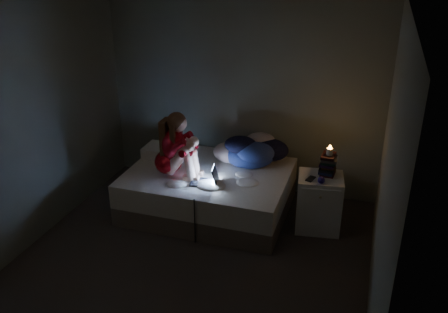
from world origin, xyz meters
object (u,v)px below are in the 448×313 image
at_px(bed, 209,191).
at_px(phone, 310,178).
at_px(woman, 167,144).
at_px(nightstand, 319,202).
at_px(laptop, 204,175).
at_px(candle, 330,153).

distance_m(bed, phone, 1.29).
xyz_separation_m(woman, nightstand, (1.76, 0.23, -0.60)).
distance_m(bed, nightstand, 1.34).
bearing_deg(nightstand, woman, 178.96).
bearing_deg(phone, bed, -159.13).
distance_m(bed, laptop, 0.49).
relative_size(nightstand, candle, 8.28).
relative_size(woman, nightstand, 1.21).
bearing_deg(nightstand, bed, 171.70).
relative_size(bed, candle, 23.99).
xyz_separation_m(laptop, phone, (1.17, 0.22, 0.03)).
bearing_deg(nightstand, candle, 48.67).
distance_m(laptop, phone, 1.20).
height_order(candle, phone, candle).
xyz_separation_m(laptop, candle, (1.35, 0.40, 0.28)).
bearing_deg(nightstand, phone, -152.08).
bearing_deg(bed, laptop, -80.65).
height_order(woman, nightstand, woman).
relative_size(candle, phone, 0.57).
relative_size(bed, nightstand, 2.90).
bearing_deg(candle, bed, -176.24).
bearing_deg(phone, nightstand, 61.08).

